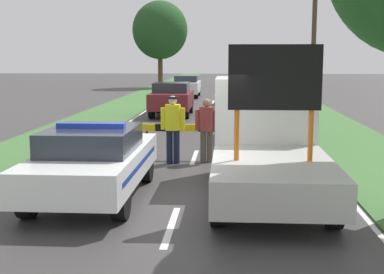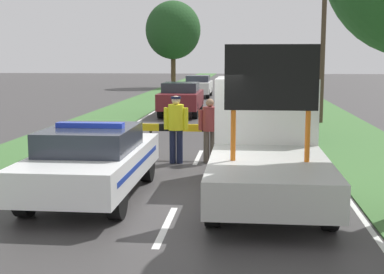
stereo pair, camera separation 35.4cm
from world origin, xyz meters
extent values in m
plane|color=#3D3A3A|center=(0.00, 0.00, 0.00)|extent=(160.00, 160.00, 0.00)
cube|color=silver|center=(0.00, -1.51, 0.00)|extent=(0.12, 2.19, 0.01)
cube|color=silver|center=(0.00, 4.71, 0.00)|extent=(0.12, 2.19, 0.01)
cube|color=silver|center=(0.00, 10.93, 0.00)|extent=(0.12, 2.19, 0.01)
cube|color=silver|center=(0.00, 17.15, 0.00)|extent=(0.12, 2.19, 0.01)
cube|color=silver|center=(0.00, 23.37, 0.00)|extent=(0.12, 2.19, 0.01)
cube|color=silver|center=(0.00, 29.59, 0.00)|extent=(0.12, 2.19, 0.01)
cube|color=silver|center=(0.00, 35.81, 0.00)|extent=(0.12, 2.19, 0.01)
cube|color=silver|center=(0.00, 42.03, 0.00)|extent=(0.12, 2.19, 0.01)
cube|color=silver|center=(0.00, 48.25, 0.00)|extent=(0.12, 2.19, 0.01)
cube|color=silver|center=(-3.36, 18.66, 0.00)|extent=(0.10, 67.40, 0.01)
cube|color=silver|center=(3.36, 18.66, 0.00)|extent=(0.10, 67.40, 0.01)
cube|color=#427038|center=(-4.98, 20.00, 0.01)|extent=(3.03, 120.00, 0.03)
cube|color=#427038|center=(4.98, 20.00, 0.01)|extent=(3.03, 120.00, 0.03)
cube|color=white|center=(-1.73, 0.26, 0.67)|extent=(1.90, 4.66, 0.60)
cube|color=#282D38|center=(-1.73, 0.12, 1.20)|extent=(1.67, 2.14, 0.45)
cylinder|color=black|center=(-2.56, 1.70, 0.37)|extent=(0.24, 0.74, 0.74)
cylinder|color=black|center=(-0.90, 1.70, 0.37)|extent=(0.24, 0.74, 0.74)
cylinder|color=black|center=(-2.56, -1.19, 0.37)|extent=(0.24, 0.74, 0.74)
cylinder|color=black|center=(-0.90, -1.19, 0.37)|extent=(0.24, 0.74, 0.74)
cube|color=#1E38C6|center=(-1.73, 0.12, 1.48)|extent=(1.33, 0.24, 0.10)
cube|color=#193399|center=(-1.73, 0.26, 0.70)|extent=(1.91, 3.82, 0.10)
cube|color=black|center=(-1.73, 2.63, 0.61)|extent=(1.04, 0.08, 0.36)
cube|color=white|center=(1.73, 1.97, 1.37)|extent=(2.14, 1.90, 1.96)
cube|color=#232833|center=(1.73, 2.89, 1.72)|extent=(1.82, 0.04, 0.86)
cube|color=#B2B2AD|center=(1.73, -0.71, 0.69)|extent=(2.14, 3.46, 0.60)
cylinder|color=#D16619|center=(1.09, -0.71, 1.44)|extent=(0.09, 0.09, 0.90)
cylinder|color=#D16619|center=(2.38, -0.71, 1.44)|extent=(0.09, 0.09, 0.90)
cube|color=black|center=(1.73, -0.71, 2.45)|extent=(1.61, 0.12, 1.13)
cylinder|color=black|center=(0.78, 1.97, 0.39)|extent=(0.24, 0.78, 0.78)
cylinder|color=black|center=(2.68, 1.97, 0.39)|extent=(0.24, 0.78, 0.78)
cylinder|color=black|center=(0.78, -1.41, 0.39)|extent=(0.24, 0.78, 0.78)
cylinder|color=black|center=(2.68, -1.41, 0.39)|extent=(0.24, 0.78, 0.78)
cylinder|color=black|center=(-1.31, 4.49, 0.38)|extent=(0.07, 0.07, 0.77)
cylinder|color=black|center=(1.55, 4.49, 0.38)|extent=(0.07, 0.07, 0.77)
cube|color=yellow|center=(-1.37, 4.49, 0.87)|extent=(0.60, 0.08, 0.20)
cube|color=black|center=(-0.77, 4.49, 0.87)|extent=(0.60, 0.08, 0.20)
cube|color=yellow|center=(-0.18, 4.49, 0.87)|extent=(0.60, 0.08, 0.20)
cube|color=black|center=(0.42, 4.49, 0.87)|extent=(0.60, 0.08, 0.20)
cube|color=yellow|center=(1.02, 4.49, 0.87)|extent=(0.60, 0.08, 0.20)
cube|color=black|center=(1.61, 4.49, 0.87)|extent=(0.60, 0.08, 0.20)
cylinder|color=#191E38|center=(-0.60, 3.81, 0.45)|extent=(0.17, 0.17, 0.90)
cylinder|color=#191E38|center=(-0.42, 3.81, 0.45)|extent=(0.17, 0.17, 0.90)
cylinder|color=yellow|center=(-0.51, 3.81, 1.23)|extent=(0.41, 0.41, 0.67)
cylinder|color=yellow|center=(-0.77, 3.81, 1.20)|extent=(0.13, 0.13, 0.57)
cylinder|color=yellow|center=(-0.26, 3.81, 1.20)|extent=(0.13, 0.13, 0.57)
sphere|color=beige|center=(-0.51, 3.81, 1.68)|extent=(0.23, 0.23, 0.23)
cylinder|color=#141933|center=(-0.51, 3.81, 1.75)|extent=(0.27, 0.27, 0.06)
cylinder|color=brown|center=(0.28, 4.05, 0.43)|extent=(0.16, 0.16, 0.85)
cylinder|color=brown|center=(0.45, 4.05, 0.43)|extent=(0.16, 0.16, 0.85)
cylinder|color=maroon|center=(0.36, 4.05, 1.17)|extent=(0.39, 0.39, 0.64)
cylinder|color=maroon|center=(0.12, 4.05, 1.14)|extent=(0.13, 0.13, 0.54)
cylinder|color=maroon|center=(0.61, 4.05, 1.14)|extent=(0.13, 0.13, 0.54)
sphere|color=#A57A5B|center=(0.36, 4.05, 1.60)|extent=(0.22, 0.22, 0.22)
cube|color=black|center=(1.74, 3.45, 0.01)|extent=(0.42, 0.42, 0.03)
cone|color=orange|center=(1.74, 3.45, 0.30)|extent=(0.35, 0.35, 0.55)
cylinder|color=white|center=(1.74, 3.45, 0.33)|extent=(0.20, 0.20, 0.08)
cube|color=black|center=(-1.67, 4.37, 0.01)|extent=(0.42, 0.42, 0.03)
cone|color=orange|center=(-1.67, 4.37, 0.31)|extent=(0.36, 0.36, 0.55)
cylinder|color=white|center=(-1.67, 4.37, 0.33)|extent=(0.20, 0.20, 0.08)
cube|color=navy|center=(1.97, 8.88, 0.71)|extent=(1.93, 4.62, 0.74)
cube|color=#282D38|center=(1.97, 8.74, 1.31)|extent=(1.70, 2.12, 0.45)
cylinder|color=black|center=(1.12, 10.31, 0.34)|extent=(0.24, 0.68, 0.68)
cylinder|color=black|center=(2.82, 10.31, 0.34)|extent=(0.24, 0.68, 0.68)
cylinder|color=black|center=(1.12, 7.45, 0.34)|extent=(0.24, 0.68, 0.68)
cylinder|color=black|center=(2.82, 7.45, 0.34)|extent=(0.24, 0.68, 0.68)
cube|color=maroon|center=(-1.77, 15.42, 0.76)|extent=(1.84, 4.11, 0.75)
cube|color=#282D38|center=(-1.77, 15.30, 1.36)|extent=(1.62, 1.89, 0.45)
cylinder|color=black|center=(-2.57, 16.69, 0.38)|extent=(0.24, 0.77, 0.77)
cylinder|color=black|center=(-0.96, 16.69, 0.38)|extent=(0.24, 0.77, 0.77)
cylinder|color=black|center=(-2.57, 14.15, 0.38)|extent=(0.24, 0.77, 0.77)
cylinder|color=black|center=(-0.96, 14.15, 0.38)|extent=(0.24, 0.77, 0.77)
cube|color=#B2B2B7|center=(1.57, 21.60, 0.73)|extent=(1.81, 4.53, 0.77)
cube|color=#282D38|center=(1.57, 21.46, 1.41)|extent=(1.59, 2.08, 0.58)
cylinder|color=black|center=(0.78, 23.00, 0.35)|extent=(0.24, 0.70, 0.70)
cylinder|color=black|center=(2.35, 23.00, 0.35)|extent=(0.24, 0.70, 0.70)
cylinder|color=black|center=(0.78, 20.19, 0.35)|extent=(0.24, 0.70, 0.70)
cylinder|color=black|center=(2.35, 20.19, 0.35)|extent=(0.24, 0.70, 0.70)
cube|color=silver|center=(-1.98, 27.39, 0.70)|extent=(1.76, 4.38, 0.76)
cube|color=#282D38|center=(-1.98, 27.25, 1.29)|extent=(1.55, 2.02, 0.44)
cylinder|color=black|center=(-2.74, 28.74, 0.32)|extent=(0.24, 0.64, 0.64)
cylinder|color=black|center=(-1.22, 28.74, 0.32)|extent=(0.24, 0.64, 0.64)
cylinder|color=black|center=(-2.74, 26.03, 0.32)|extent=(0.24, 0.64, 0.64)
cylinder|color=black|center=(-1.22, 26.03, 0.32)|extent=(0.24, 0.64, 0.64)
cylinder|color=#4C3823|center=(-5.26, 38.66, 1.66)|extent=(0.43, 0.43, 3.33)
ellipsoid|color=#1E471E|center=(-5.26, 38.66, 5.19)|extent=(4.97, 4.97, 5.22)
cylinder|color=#473828|center=(4.50, 13.04, 3.00)|extent=(0.20, 0.20, 6.00)
camera|label=1|loc=(0.93, -10.06, 2.80)|focal=50.00mm
camera|label=2|loc=(1.28, -10.03, 2.80)|focal=50.00mm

